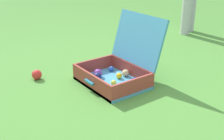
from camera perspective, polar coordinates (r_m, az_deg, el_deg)
name	(u,v)px	position (r m, az deg, el deg)	size (l,w,h in m)	color
ground_plane	(111,81)	(2.45, -0.13, -2.24)	(16.00, 16.00, 0.00)	#4C8C38
open_suitcase	(119,68)	(2.40, 1.43, 0.40)	(0.55, 0.57, 0.54)	#4799C6
stray_ball_on_grass	(37,75)	(2.56, -14.48, -0.87)	(0.08, 0.08, 0.08)	red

